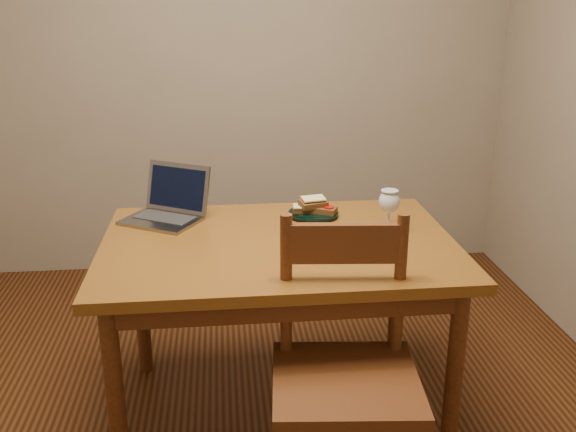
{
  "coord_description": "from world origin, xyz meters",
  "views": [
    {
      "loc": [
        -0.08,
        -2.14,
        1.6
      ],
      "look_at": [
        0.16,
        0.16,
        0.8
      ],
      "focal_mm": 40.0,
      "sensor_mm": 36.0,
      "label": 1
    }
  ],
  "objects": [
    {
      "name": "floor",
      "position": [
        0.0,
        0.0,
        -0.01
      ],
      "size": [
        3.2,
        3.2,
        0.02
      ],
      "primitive_type": "cube",
      "color": "black",
      "rests_on": "ground"
    },
    {
      "name": "sandwich_tomato",
      "position": [
        0.32,
        0.31,
        0.77
      ],
      "size": [
        0.12,
        0.1,
        0.03
      ],
      "primitive_type": null,
      "rotation": [
        0.0,
        0.0,
        -0.45
      ],
      "color": "#381E0C",
      "rests_on": "plate"
    },
    {
      "name": "laptop",
      "position": [
        -0.3,
        0.37,
        0.8
      ],
      "size": [
        0.38,
        0.37,
        0.21
      ],
      "rotation": [
        0.0,
        0.0,
        -0.53
      ],
      "color": "slate",
      "rests_on": "table"
    },
    {
      "name": "chair",
      "position": [
        0.28,
        -0.43,
        0.52
      ],
      "size": [
        0.49,
        0.47,
        0.48
      ],
      "rotation": [
        0.0,
        0.0,
        -0.09
      ],
      "color": "#39200B",
      "rests_on": "floor"
    },
    {
      "name": "plate",
      "position": [
        0.28,
        0.32,
        0.75
      ],
      "size": [
        0.21,
        0.21,
        0.02
      ],
      "primitive_type": "cylinder",
      "color": "black",
      "rests_on": "table"
    },
    {
      "name": "sandwich_top",
      "position": [
        0.28,
        0.33,
        0.8
      ],
      "size": [
        0.12,
        0.09,
        0.03
      ],
      "primitive_type": null,
      "rotation": [
        0.0,
        0.0,
        0.29
      ],
      "color": "#381E0C",
      "rests_on": "plate"
    },
    {
      "name": "table",
      "position": [
        0.12,
        0.06,
        0.65
      ],
      "size": [
        1.3,
        0.9,
        0.74
      ],
      "color": "#522D0D",
      "rests_on": "floor"
    },
    {
      "name": "back_wall",
      "position": [
        0.0,
        1.61,
        1.3
      ],
      "size": [
        3.2,
        0.02,
        2.6
      ],
      "primitive_type": "cube",
      "color": "gray",
      "rests_on": "floor"
    },
    {
      "name": "milk_glass",
      "position": [
        0.55,
        0.15,
        0.82
      ],
      "size": [
        0.08,
        0.08,
        0.16
      ],
      "primitive_type": null,
      "color": "white",
      "rests_on": "table"
    },
    {
      "name": "front_wall",
      "position": [
        0.0,
        -1.61,
        1.3
      ],
      "size": [
        3.2,
        0.02,
        2.6
      ],
      "primitive_type": "cube",
      "color": "gray",
      "rests_on": "floor"
    },
    {
      "name": "sandwich_cheese",
      "position": [
        0.25,
        0.33,
        0.77
      ],
      "size": [
        0.1,
        0.07,
        0.03
      ],
      "primitive_type": null,
      "rotation": [
        0.0,
        0.0,
        -0.12
      ],
      "color": "#381E0C",
      "rests_on": "plate"
    }
  ]
}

